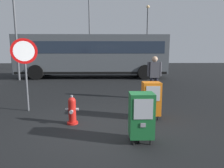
{
  "coord_description": "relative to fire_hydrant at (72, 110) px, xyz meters",
  "views": [
    {
      "loc": [
        0.14,
        -4.47,
        1.81
      ],
      "look_at": [
        0.3,
        1.2,
        0.9
      ],
      "focal_mm": 31.54,
      "sensor_mm": 36.0,
      "label": 1
    }
  ],
  "objects": [
    {
      "name": "ground_plane",
      "position": [
        0.74,
        -0.39,
        -0.35
      ],
      "size": [
        60.0,
        60.0,
        0.0
      ],
      "primitive_type": "plane",
      "color": "black"
    },
    {
      "name": "fire_hydrant",
      "position": [
        0.0,
        0.0,
        0.0
      ],
      "size": [
        0.33,
        0.31,
        0.75
      ],
      "color": "red",
      "rests_on": "ground_plane"
    },
    {
      "name": "newspaper_box_primary",
      "position": [
        1.57,
        -1.08,
        0.22
      ],
      "size": [
        0.48,
        0.42,
        1.02
      ],
      "color": "black",
      "rests_on": "ground_plane"
    },
    {
      "name": "newspaper_box_secondary",
      "position": [
        2.09,
        0.34,
        0.22
      ],
      "size": [
        0.48,
        0.42,
        1.02
      ],
      "color": "black",
      "rests_on": "ground_plane"
    },
    {
      "name": "stop_sign",
      "position": [
        -1.59,
        1.18,
        1.25
      ],
      "size": [
        0.71,
        0.31,
        2.23
      ],
      "color": "#4C4F54",
      "rests_on": "ground_plane"
    },
    {
      "name": "pedestrian",
      "position": [
        2.73,
        2.66,
        0.6
      ],
      "size": [
        0.55,
        0.22,
        1.67
      ],
      "color": "black",
      "rests_on": "ground_plane"
    },
    {
      "name": "bus_near",
      "position": [
        -0.17,
        9.6,
        1.36
      ],
      "size": [
        10.53,
        2.88,
        3.0
      ],
      "rotation": [
        0.0,
        0.0,
        -0.01
      ],
      "color": "#4C5156",
      "rests_on": "ground_plane"
    },
    {
      "name": "street_light_near_left",
      "position": [
        4.99,
        15.34,
        3.41
      ],
      "size": [
        0.32,
        0.32,
        6.42
      ],
      "color": "#4C4F54",
      "rests_on": "ground_plane"
    },
    {
      "name": "street_light_near_right",
      "position": [
        -4.89,
        8.2,
        4.03
      ],
      "size": [
        0.32,
        0.32,
        7.62
      ],
      "color": "#4C4F54",
      "rests_on": "ground_plane"
    },
    {
      "name": "street_light_far_left",
      "position": [
        -0.73,
        14.6,
        4.57
      ],
      "size": [
        0.32,
        0.32,
        8.67
      ],
      "color": "#4C4F54",
      "rests_on": "ground_plane"
    }
  ]
}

